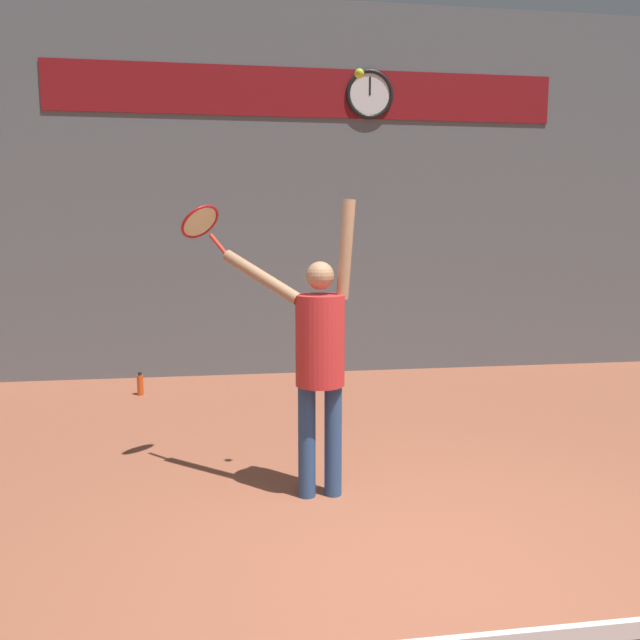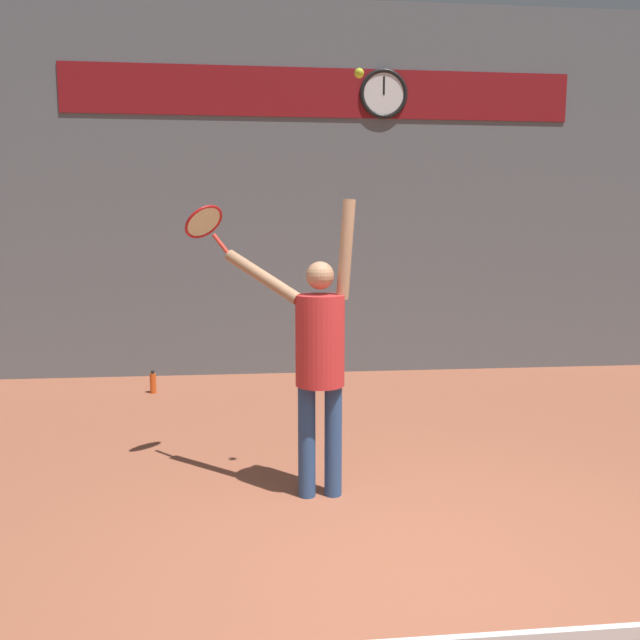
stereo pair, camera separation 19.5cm
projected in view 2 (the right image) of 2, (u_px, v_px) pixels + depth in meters
name	position (u px, v px, depth m)	size (l,w,h in m)	color
ground_plane	(423.00, 585.00, 3.50)	(18.00, 18.00, 0.00)	#9E563D
back_wall	(322.00, 193.00, 8.54)	(18.00, 0.10, 5.00)	slate
sponsor_banner	(322.00, 93.00, 8.30)	(6.80, 0.02, 0.63)	maroon
scoreboard_clock	(384.00, 94.00, 8.36)	(0.65, 0.06, 0.65)	white
tennis_player	(319.00, 352.00, 4.55)	(0.97, 0.63, 2.20)	#2D4C7F
tennis_racket	(205.00, 224.00, 4.93)	(0.43, 0.44, 0.40)	red
tennis_ball	(359.00, 73.00, 4.23)	(0.07, 0.07, 0.07)	#CCDB2D
water_bottle	(153.00, 383.00, 7.67)	(0.07, 0.07, 0.28)	#D84C19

